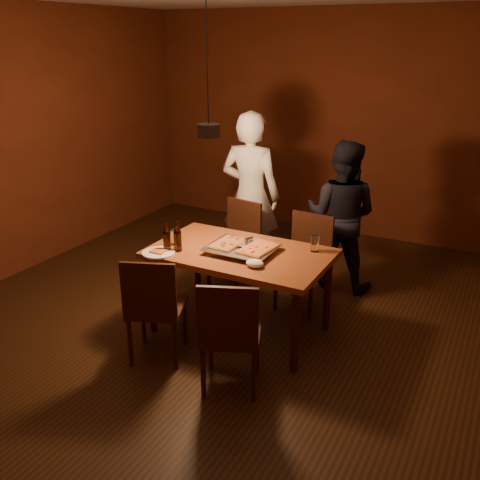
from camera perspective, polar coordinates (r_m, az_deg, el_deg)
The scene contains 19 objects.
room_shell at distance 4.36m, azimuth -3.27°, elevation 7.05°, with size 6.00×6.00×6.00m.
dining_table at distance 4.53m, azimuth 0.00°, elevation -2.06°, with size 1.50×0.90×0.75m.
chair_far_left at distance 5.45m, azimuth -0.20°, elevation 0.40°, with size 0.48×0.48×0.49m.
chair_far_right at distance 5.07m, azimuth 7.13°, elevation -1.35°, with size 0.45×0.45×0.49m.
chair_near_left at distance 4.20m, azimuth -9.22°, elevation -6.37°, with size 0.54×0.54×0.49m.
chair_near_right at distance 3.79m, azimuth -1.12°, elevation -9.23°, with size 0.55×0.55×0.49m.
pizza_tray at distance 4.47m, azimuth 0.17°, elevation -1.00°, with size 0.55×0.45×0.05m, color silver.
pizza_meat at distance 4.52m, azimuth -1.31°, elevation -0.32°, with size 0.22×0.34×0.02m, color maroon.
pizza_cheese at distance 4.41m, azimuth 1.95°, elevation -0.87°, with size 0.23×0.36×0.02m, color gold.
spatula at distance 4.47m, azimuth 0.23°, elevation -0.46°, with size 0.09×0.24×0.04m, color silver, non-canonical shape.
beer_bottle_a at distance 4.51m, azimuth -7.82°, elevation 0.30°, with size 0.06×0.06×0.24m.
beer_bottle_b at distance 4.49m, azimuth -6.68°, elevation 0.36°, with size 0.07×0.07×0.26m.
water_glass_left at distance 4.66m, azimuth -6.85°, elevation 0.30°, with size 0.08×0.08×0.13m, color silver.
water_glass_right at distance 4.51m, azimuth 8.00°, elevation -0.34°, with size 0.07×0.07×0.14m, color silver.
plate_slice at distance 4.49m, azimuth -8.68°, elevation -1.34°, with size 0.28×0.28×0.03m.
napkin at distance 4.18m, azimuth 1.59°, elevation -2.51°, with size 0.15×0.11×0.06m, color white.
diner_white at distance 5.63m, azimuth 1.12°, elevation 4.75°, with size 0.64×0.42×1.76m, color white.
diner_dark at distance 5.46m, azimuth 10.73°, elevation 2.56°, with size 0.74×0.58×1.52m, color black.
pendant_lamp at distance 4.29m, azimuth -3.37°, elevation 11.73°, with size 0.18×0.18×1.10m.
Camera 1 is at (2.20, -3.62, 2.43)m, focal length 40.00 mm.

